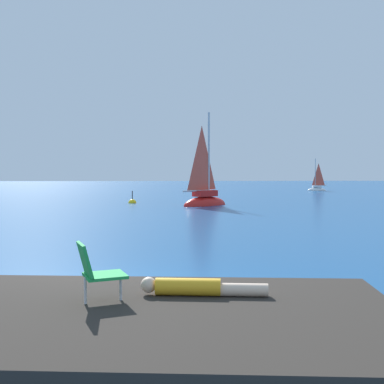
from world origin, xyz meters
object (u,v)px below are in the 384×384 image
(person_sunbather, at_px, (197,287))
(marker_buoy, at_px, (132,203))
(sailboat_far, at_px, (317,189))
(sailboat_near, at_px, (205,200))
(beach_chair, at_px, (96,269))

(person_sunbather, distance_m, marker_buoy, 27.51)
(sailboat_far, relative_size, person_sunbather, 2.14)
(person_sunbather, xyz_separation_m, marker_buoy, (-3.03, 27.33, -0.81))
(sailboat_near, xyz_separation_m, sailboat_far, (13.38, 19.76, -0.16))
(sailboat_near, xyz_separation_m, beach_chair, (-3.19, -25.26, 0.78))
(beach_chair, height_order, marker_buoy, beach_chair)
(person_sunbather, height_order, beach_chair, beach_chair)
(sailboat_near, distance_m, person_sunbather, 25.04)
(sailboat_near, xyz_separation_m, person_sunbather, (-1.85, -24.96, 0.46))
(sailboat_near, distance_m, marker_buoy, 5.44)
(sailboat_far, xyz_separation_m, person_sunbather, (-15.23, -44.72, 0.61))
(beach_chair, distance_m, marker_buoy, 27.70)
(sailboat_near, xyz_separation_m, marker_buoy, (-4.88, 2.37, -0.35))
(sailboat_far, bearing_deg, beach_chair, 70.15)
(beach_chair, relative_size, marker_buoy, 0.71)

